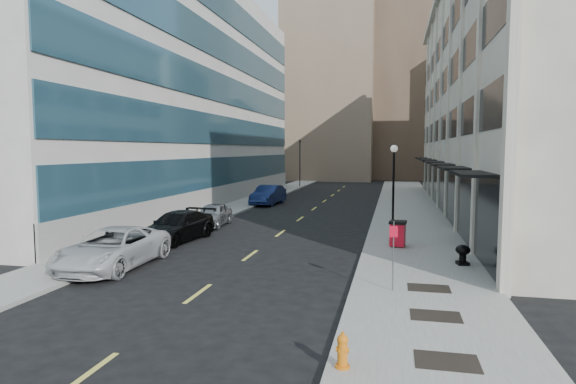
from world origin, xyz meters
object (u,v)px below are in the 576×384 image
at_px(urn_planter, 463,253).
at_px(car_white_van, 113,248).
at_px(car_black_pickup, 177,227).
at_px(trash_bin, 398,233).
at_px(car_blue_sedan, 268,195).
at_px(car_silver_sedan, 213,215).
at_px(traffic_signal, 300,143).
at_px(sign_post, 393,246).
at_px(lamppost, 394,179).
at_px(fire_hydrant, 342,350).

bearing_deg(urn_planter, car_white_van, -167.83).
bearing_deg(car_black_pickup, trash_bin, 8.93).
bearing_deg(car_blue_sedan, car_silver_sedan, -87.40).
distance_m(traffic_signal, sign_post, 46.48).
height_order(car_blue_sedan, lamppost, lamppost).
bearing_deg(traffic_signal, trash_bin, -71.99).
bearing_deg(urn_planter, sign_post, -122.65).
xyz_separation_m(car_white_van, fire_hydrant, (10.17, -7.37, -0.28)).
bearing_deg(car_white_van, lamppost, 45.00).
xyz_separation_m(car_blue_sedan, lamppost, (10.78, -12.00, 2.28)).
bearing_deg(lamppost, urn_planter, -71.43).
bearing_deg(car_white_van, traffic_signal, 90.22).
height_order(fire_hydrant, urn_planter, urn_planter).
distance_m(car_silver_sedan, sign_post, 16.76).
height_order(traffic_signal, car_silver_sedan, traffic_signal).
distance_m(car_white_van, trash_bin, 12.99).
relative_size(car_white_van, lamppost, 1.15).
relative_size(traffic_signal, trash_bin, 5.56).
distance_m(traffic_signal, fire_hydrant, 52.21).
bearing_deg(car_black_pickup, lamppost, 33.76).
relative_size(car_silver_sedan, sign_post, 1.83).
xyz_separation_m(car_silver_sedan, trash_bin, (11.40, -4.89, 0.10)).
bearing_deg(trash_bin, sign_post, -83.29).
xyz_separation_m(fire_hydrant, trash_bin, (1.23, 13.59, 0.29)).
xyz_separation_m(trash_bin, sign_post, (-0.20, -7.54, 0.83)).
height_order(car_silver_sedan, fire_hydrant, car_silver_sedan).
height_order(car_silver_sedan, trash_bin, car_silver_sedan).
bearing_deg(car_silver_sedan, traffic_signal, 87.15).
distance_m(trash_bin, urn_planter, 4.11).
xyz_separation_m(car_blue_sedan, urn_planter, (13.61, -20.42, -0.20)).
bearing_deg(trash_bin, traffic_signal, 116.24).
bearing_deg(urn_planter, trash_bin, 128.83).
height_order(car_white_van, car_blue_sedan, car_blue_sedan).
height_order(car_black_pickup, sign_post, sign_post).
distance_m(car_white_van, urn_planter, 14.30).
bearing_deg(car_black_pickup, sign_post, -25.40).
height_order(car_black_pickup, trash_bin, car_black_pickup).
xyz_separation_m(car_black_pickup, urn_planter, (13.98, -2.93, -0.13)).
bearing_deg(trash_bin, car_black_pickup, -170.41).
bearing_deg(sign_post, car_silver_sedan, 131.71).
xyz_separation_m(car_blue_sedan, trash_bin, (11.03, -17.21, -0.02)).
xyz_separation_m(traffic_signal, lamppost, (11.85, -32.00, -2.59)).
distance_m(lamppost, sign_post, 12.84).
xyz_separation_m(sign_post, urn_planter, (2.78, 4.34, -1.01)).
xyz_separation_m(car_white_van, urn_planter, (13.98, 3.01, -0.16)).
distance_m(car_white_van, fire_hydrant, 12.56).
distance_m(car_blue_sedan, lamppost, 16.29).
bearing_deg(sign_post, lamppost, 89.91).
distance_m(traffic_signal, car_white_van, 43.71).
bearing_deg(car_black_pickup, traffic_signal, 98.65).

